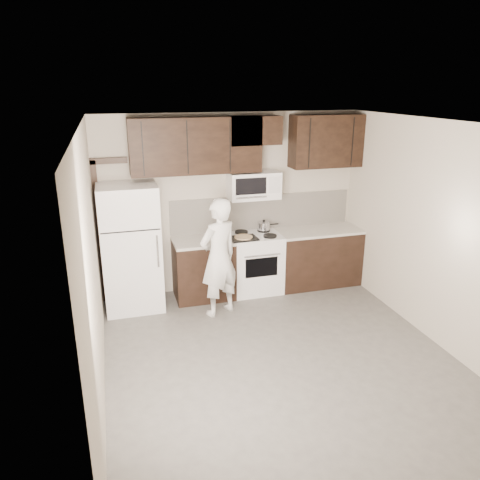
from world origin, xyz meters
name	(u,v)px	position (x,y,z in m)	size (l,w,h in m)	color
floor	(280,359)	(0.00, 0.00, 0.00)	(4.50, 4.50, 0.00)	#524F4D
back_wall	(231,203)	(0.00, 2.25, 1.35)	(4.00, 4.00, 0.00)	#BCB19F
ceiling	(288,124)	(0.00, 0.00, 2.70)	(4.50, 4.50, 0.00)	white
counter_run	(274,261)	(0.60, 1.94, 0.46)	(2.95, 0.64, 0.91)	black
stove	(255,263)	(0.30, 1.94, 0.46)	(0.76, 0.66, 0.94)	white
backsplash	(262,212)	(0.50, 2.24, 1.18)	(2.90, 0.02, 0.54)	silver
upper_cabinets	(248,142)	(0.21, 2.08, 2.28)	(3.48, 0.35, 0.78)	black
microwave	(254,185)	(0.30, 2.06, 1.65)	(0.76, 0.42, 0.40)	white
refrigerator	(131,248)	(-1.55, 1.89, 0.90)	(0.80, 0.76, 1.80)	white
door_trim	(101,220)	(-1.92, 2.21, 1.25)	(0.50, 0.08, 2.12)	black
saucepan	(264,226)	(0.48, 2.09, 0.99)	(0.34, 0.20, 0.19)	silver
baking_tray	(243,238)	(0.07, 1.80, 0.92)	(0.40, 0.30, 0.02)	black
pizza	(243,237)	(0.07, 1.80, 0.94)	(0.27, 0.27, 0.02)	#D1BF8C
person	(219,258)	(-0.42, 1.35, 0.83)	(0.61, 0.40, 1.66)	silver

